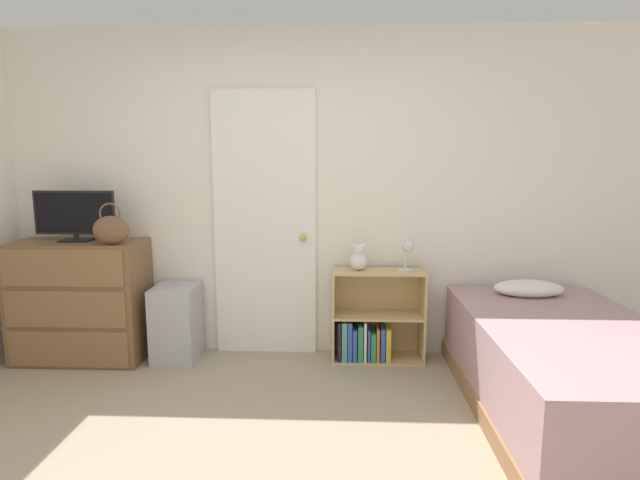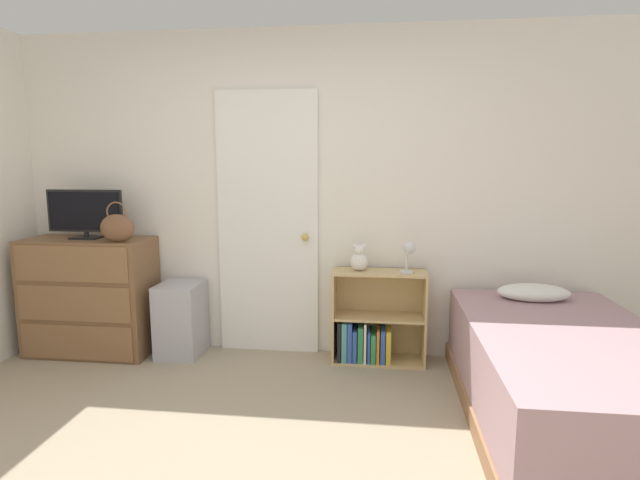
# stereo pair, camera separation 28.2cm
# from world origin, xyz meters

# --- Properties ---
(wall_back) EXTENTS (10.00, 0.06, 2.55)m
(wall_back) POSITION_xyz_m (0.00, 2.02, 1.27)
(wall_back) COLOR white
(wall_back) RESTS_ON ground_plane
(door_closed) EXTENTS (0.81, 0.09, 2.09)m
(door_closed) POSITION_xyz_m (-0.19, 1.97, 1.04)
(door_closed) COLOR white
(door_closed) RESTS_ON ground_plane
(dresser) EXTENTS (0.99, 0.46, 0.94)m
(dresser) POSITION_xyz_m (-1.61, 1.75, 0.47)
(dresser) COLOR brown
(dresser) RESTS_ON ground_plane
(tv) EXTENTS (0.62, 0.16, 0.39)m
(tv) POSITION_xyz_m (-1.61, 1.75, 1.14)
(tv) COLOR black
(tv) RESTS_ON dresser
(handbag) EXTENTS (0.27, 0.11, 0.31)m
(handbag) POSITION_xyz_m (-1.27, 1.61, 1.05)
(handbag) COLOR brown
(handbag) RESTS_ON dresser
(storage_bin) EXTENTS (0.33, 0.38, 0.58)m
(storage_bin) POSITION_xyz_m (-0.87, 1.78, 0.29)
(storage_bin) COLOR #ADADB7
(storage_bin) RESTS_ON ground_plane
(bookshelf) EXTENTS (0.71, 0.28, 0.72)m
(bookshelf) POSITION_xyz_m (0.64, 1.83, 0.26)
(bookshelf) COLOR tan
(bookshelf) RESTS_ON ground_plane
(teddy_bear) EXTENTS (0.14, 0.14, 0.21)m
(teddy_bear) POSITION_xyz_m (0.54, 1.83, 0.81)
(teddy_bear) COLOR silver
(teddy_bear) RESTS_ON bookshelf
(desk_lamp) EXTENTS (0.12, 0.12, 0.24)m
(desk_lamp) POSITION_xyz_m (0.91, 1.79, 0.88)
(desk_lamp) COLOR silver
(desk_lamp) RESTS_ON bookshelf
(bed) EXTENTS (1.11, 1.98, 0.68)m
(bed) POSITION_xyz_m (1.79, 0.99, 0.29)
(bed) COLOR #996B47
(bed) RESTS_ON ground_plane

